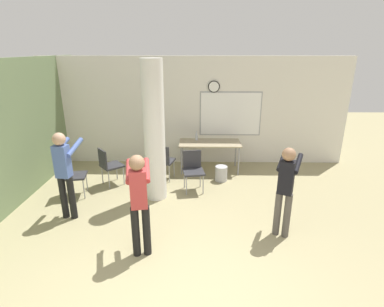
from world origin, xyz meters
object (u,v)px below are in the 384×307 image
Objects in this scene: chair_table_front at (193,168)px; chair_table_left at (163,160)px; chair_by_left_wall at (71,173)px; chair_near_pillar at (109,164)px; person_watching_back at (64,169)px; person_playing_front at (139,198)px; bottle_on_table at (197,137)px; person_playing_side at (286,185)px; folding_table at (210,144)px.

chair_table_left is at bearing 143.91° from chair_table_front.
chair_by_left_wall and chair_near_pillar have the same top height.
person_watching_back reaches higher than chair_by_left_wall.
chair_near_pillar is at bearing 115.52° from person_playing_front.
bottle_on_table is at bearing 86.95° from chair_table_front.
bottle_on_table is 3.32m from person_playing_side.
person_playing_front reaches higher than chair_table_front.
bottle_on_table is at bearing 47.19° from person_watching_back.
chair_by_left_wall is 1.00× the size of chair_near_pillar.
person_playing_side is (1.43, -3.00, 0.07)m from bottle_on_table.
chair_table_front is 2.37m from person_playing_front.
folding_table is 1.75× the size of chair_by_left_wall.
chair_table_left is (-0.78, -0.81, -0.33)m from bottle_on_table.
chair_by_left_wall is at bearing 108.32° from person_watching_back.
chair_table_front is at bearing -109.36° from folding_table.
person_playing_side reaches higher than chair_table_front.
chair_near_pillar is 1.91m from chair_table_front.
bottle_on_table reaches higher than chair_near_pillar.
chair_table_front is at bearing 131.82° from person_playing_side.
chair_near_pillar is 0.54× the size of person_watching_back.
person_playing_side is at bearing -64.53° from bottle_on_table.
chair_by_left_wall is 2.55m from chair_table_front.
person_watching_back is 1.82m from person_playing_front.
chair_by_left_wall is 1.00× the size of chair_table_left.
person_playing_side is (1.09, -2.82, 0.21)m from folding_table.
folding_table is at bearing -27.85° from bottle_on_table.
person_playing_front is at bearing -46.21° from chair_by_left_wall.
person_playing_side is at bearing -68.78° from folding_table.
chair_by_left_wall is at bearing -172.32° from chair_table_front.
chair_by_left_wall is 4.26m from person_playing_side.
person_playing_front is (-0.74, -2.21, 0.43)m from chair_table_front.
person_watching_back reaches higher than chair_near_pillar.
chair_near_pillar is at bearing -165.84° from chair_table_left.
person_watching_back is at bearing 145.89° from person_playing_front.
person_playing_front reaches higher than folding_table.
person_watching_back is at bearing -138.71° from folding_table.
person_playing_side is at bearing -18.31° from chair_by_left_wall.
folding_table is at bearing 111.22° from person_playing_side.
person_playing_front is at bearing -64.48° from chair_near_pillar.
folding_table is 2.49m from chair_near_pillar.
person_playing_front is (1.51, -1.02, -0.01)m from person_watching_back.
folding_table is 0.99× the size of person_playing_side.
chair_table_left is at bearing 47.75° from person_watching_back.
folding_table is at bearing 71.16° from person_playing_front.
person_playing_side reaches higher than bottle_on_table.
person_watching_back reaches higher than person_playing_side.
folding_table is 1.75× the size of chair_table_front.
folding_table is 1.29m from chair_table_left.
person_watching_back is 1.06× the size of person_playing_side.
chair_table_left reaches higher than folding_table.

